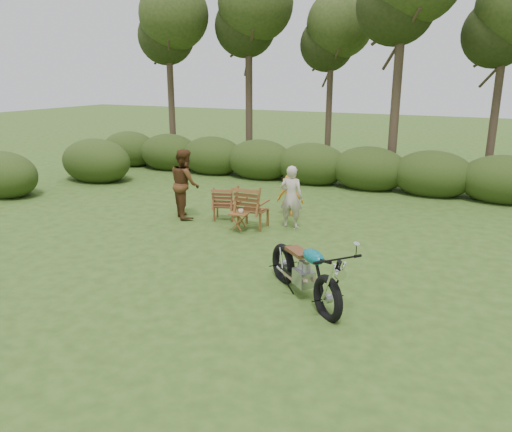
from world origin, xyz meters
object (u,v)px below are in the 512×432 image
at_px(adult_b, 186,217).
at_px(child, 290,215).
at_px(side_table, 239,222).
at_px(lawn_chair_left, 225,219).
at_px(adult_a, 291,227).
at_px(cup, 241,211).
at_px(motorcycle, 303,297).
at_px(lawn_chair_right, 253,227).

xyz_separation_m(adult_b, child, (2.43, 1.35, 0.00)).
bearing_deg(side_table, lawn_chair_left, 137.79).
relative_size(lawn_chair_left, adult_a, 0.56).
xyz_separation_m(cup, adult_a, (0.96, 0.84, -0.51)).
xyz_separation_m(motorcycle, lawn_chair_left, (-3.53, 3.51, 0.00)).
bearing_deg(lawn_chair_left, cup, 120.97).
xyz_separation_m(motorcycle, side_table, (-2.71, 2.76, 0.23)).
relative_size(adult_b, child, 1.63).
distance_m(lawn_chair_left, side_table, 1.14).
bearing_deg(cup, lawn_chair_left, 139.65).
relative_size(motorcycle, child, 1.98).
relative_size(lawn_chair_right, adult_b, 0.59).
xyz_separation_m(motorcycle, child, (-2.15, 4.61, 0.00)).
height_order(side_table, child, child).
relative_size(lawn_chair_right, child, 0.96).
relative_size(cup, adult_b, 0.07).
relative_size(lawn_chair_right, cup, 8.62).
bearing_deg(motorcycle, child, 155.85).
xyz_separation_m(adult_a, adult_b, (-2.86, -0.36, 0.00)).
relative_size(lawn_chair_right, adult_a, 0.69).
bearing_deg(side_table, child, 73.12).
relative_size(side_table, adult_b, 0.26).
bearing_deg(child, side_table, 65.76).
bearing_deg(adult_a, cup, 37.23).
distance_m(motorcycle, lawn_chair_left, 4.98).
distance_m(cup, adult_b, 2.03).
bearing_deg(lawn_chair_right, motorcycle, 125.85).
height_order(lawn_chair_left, adult_b, adult_b).
xyz_separation_m(lawn_chair_right, side_table, (-0.15, -0.45, 0.23)).
bearing_deg(adult_a, motorcycle, 111.37).
distance_m(motorcycle, adult_b, 5.62).
distance_m(lawn_chair_left, cup, 1.25).
bearing_deg(adult_b, side_table, -151.89).
relative_size(lawn_chair_left, child, 0.79).
bearing_deg(adult_b, child, -108.02).
xyz_separation_m(motorcycle, cup, (-2.67, 2.78, 0.51)).
xyz_separation_m(side_table, adult_b, (-1.87, 0.49, -0.23)).
xyz_separation_m(side_table, child, (0.56, 1.84, -0.23)).
bearing_deg(lawn_chair_left, lawn_chair_right, 144.13).
bearing_deg(side_table, motorcycle, -45.60).
bearing_deg(lawn_chair_right, adult_b, -4.02).
distance_m(motorcycle, lawn_chair_right, 4.10).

